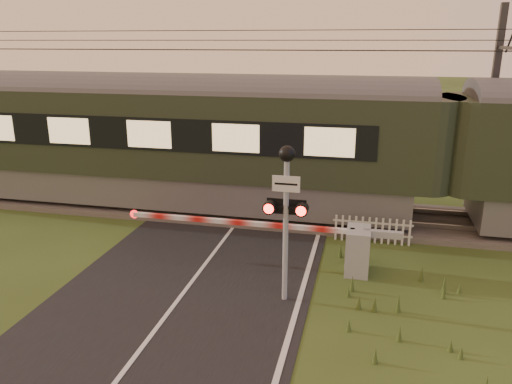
% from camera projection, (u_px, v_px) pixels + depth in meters
% --- Properties ---
extents(ground, '(160.00, 160.00, 0.00)m').
position_uv_depth(ground, '(177.00, 302.00, 11.54)').
color(ground, '#33431A').
rests_on(ground, ground).
extents(road, '(6.00, 140.00, 0.03)m').
position_uv_depth(road, '(174.00, 306.00, 11.32)').
color(road, black).
rests_on(road, ground).
extents(track_bed, '(140.00, 3.40, 0.39)m').
position_uv_depth(track_bed, '(245.00, 210.00, 17.59)').
color(track_bed, '#47423D').
rests_on(track_bed, ground).
extents(overhead_wires, '(120.00, 0.62, 0.62)m').
position_uv_depth(overhead_wires, '(244.00, 43.00, 15.94)').
color(overhead_wires, black).
rests_on(overhead_wires, ground).
extents(train, '(47.17, 3.25, 4.41)m').
position_uv_depth(train, '(446.00, 152.00, 15.50)').
color(train, slate).
rests_on(train, ground).
extents(boom_gate, '(7.42, 0.92, 1.23)m').
position_uv_depth(boom_gate, '(344.00, 247.00, 12.91)').
color(boom_gate, gray).
rests_on(boom_gate, ground).
extents(crossing_signal, '(0.93, 0.37, 3.66)m').
position_uv_depth(crossing_signal, '(286.00, 197.00, 10.90)').
color(crossing_signal, gray).
rests_on(crossing_signal, ground).
extents(picket_fence, '(2.34, 0.07, 0.80)m').
position_uv_depth(picket_fence, '(372.00, 230.00, 14.79)').
color(picket_fence, silver).
rests_on(picket_fence, ground).
extents(catenary_mast, '(0.22, 2.46, 6.97)m').
position_uv_depth(catenary_mast, '(491.00, 107.00, 16.90)').
color(catenary_mast, '#2D2D30').
rests_on(catenary_mast, ground).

